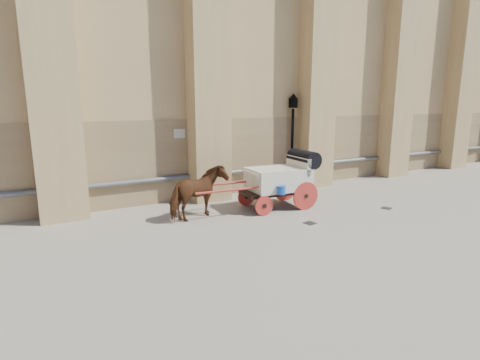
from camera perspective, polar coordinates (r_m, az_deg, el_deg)
ground at (r=11.69m, az=7.34°, el=-6.26°), size 90.00×90.00×0.00m
horse at (r=11.75m, az=-6.34°, el=-1.98°), size 2.13×1.49×1.64m
carriage at (r=13.03m, az=6.44°, el=0.42°), size 4.54×1.64×1.96m
street_lamp at (r=15.97m, az=7.97°, el=6.31°), size 0.37×0.37×3.97m
drain_grate_near at (r=11.61m, az=10.57°, el=-6.46°), size 0.37×0.37×0.01m
drain_grate_far at (r=13.95m, az=21.42°, el=-4.00°), size 0.41×0.41×0.01m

